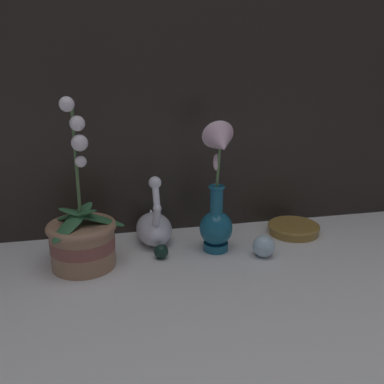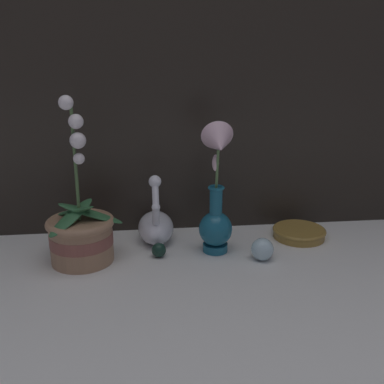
{
  "view_description": "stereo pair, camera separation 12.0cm",
  "coord_description": "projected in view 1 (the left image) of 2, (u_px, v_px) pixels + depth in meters",
  "views": [
    {
      "loc": [
        -0.26,
        -0.97,
        0.53
      ],
      "look_at": [
        -0.02,
        0.14,
        0.16
      ],
      "focal_mm": 42.0,
      "sensor_mm": 36.0,
      "label": 1
    },
    {
      "loc": [
        -0.14,
        -0.99,
        0.53
      ],
      "look_at": [
        -0.02,
        0.14,
        0.16
      ],
      "focal_mm": 42.0,
      "sensor_mm": 36.0,
      "label": 2
    }
  ],
  "objects": [
    {
      "name": "window_backdrop",
      "position": [
        186.0,
        22.0,
        1.22
      ],
      "size": [
        2.8,
        0.03,
        1.2
      ],
      "color": "black",
      "rests_on": "ground_plane"
    },
    {
      "name": "glass_sphere",
      "position": [
        264.0,
        246.0,
        1.19
      ],
      "size": [
        0.06,
        0.06,
        0.06
      ],
      "color": "silver",
      "rests_on": "ground_plane"
    },
    {
      "name": "ground_plane",
      "position": [
        211.0,
        271.0,
        1.12
      ],
      "size": [
        2.8,
        2.8,
        0.0
      ],
      "primitive_type": "plane",
      "color": "silver"
    },
    {
      "name": "swan_figurine",
      "position": [
        154.0,
        226.0,
        1.27
      ],
      "size": [
        0.1,
        0.18,
        0.21
      ],
      "color": "white",
      "rests_on": "ground_plane"
    },
    {
      "name": "amber_dish",
      "position": [
        294.0,
        228.0,
        1.35
      ],
      "size": [
        0.15,
        0.15,
        0.03
      ],
      "color": "olive",
      "rests_on": "ground_plane"
    },
    {
      "name": "blue_vase",
      "position": [
        218.0,
        201.0,
        1.19
      ],
      "size": [
        0.09,
        0.12,
        0.36
      ],
      "color": "#195B75",
      "rests_on": "ground_plane"
    },
    {
      "name": "orchid_potted_plant",
      "position": [
        82.0,
        237.0,
        1.13
      ],
      "size": [
        0.2,
        0.19,
        0.43
      ],
      "color": "#9E7556",
      "rests_on": "ground_plane"
    },
    {
      "name": "glass_bauble",
      "position": [
        161.0,
        251.0,
        1.18
      ],
      "size": [
        0.04,
        0.04,
        0.04
      ],
      "color": "#142D23",
      "rests_on": "ground_plane"
    }
  ]
}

